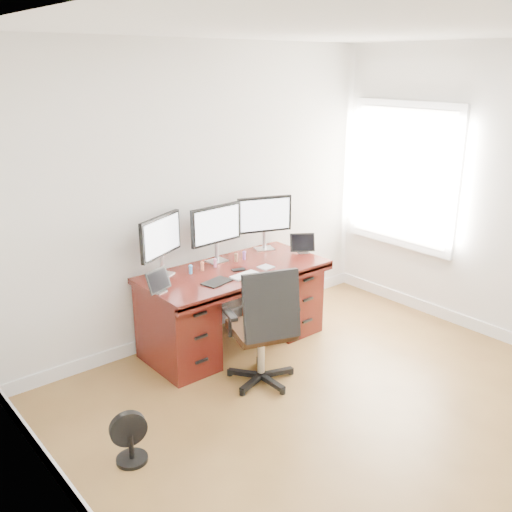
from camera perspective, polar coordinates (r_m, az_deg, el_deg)
ground at (r=4.32m, az=13.40°, el=-17.06°), size 4.50×4.50×0.00m
back_wall at (r=5.28m, az=-5.23°, el=6.12°), size 4.00×0.10×2.70m
desk at (r=5.25m, az=-2.31°, el=-4.79°), size 1.70×0.80×0.75m
office_chair at (r=4.63m, az=0.73°, el=-9.02°), size 0.69×0.69×1.02m
floor_fan at (r=3.98m, az=-12.45°, el=-17.38°), size 0.25×0.21×0.36m
monitor_left at (r=4.90m, az=-9.50°, el=1.76°), size 0.51×0.27×0.53m
monitor_center at (r=5.20m, az=-4.00°, el=2.95°), size 0.55×0.15×0.53m
monitor_right at (r=5.55m, az=0.86°, el=3.99°), size 0.53×0.22×0.53m
tablet_left at (r=4.62m, az=-9.67°, el=-2.61°), size 0.25×0.14×0.19m
tablet_right at (r=5.53m, az=4.73°, el=1.19°), size 0.24×0.19×0.19m
keyboard at (r=4.92m, az=-1.14°, el=-1.94°), size 0.27×0.13×0.01m
trackpad at (r=5.13m, az=1.00°, el=-1.12°), size 0.13×0.13×0.01m
drawing_tablet at (r=4.79m, az=-3.93°, el=-2.61°), size 0.27×0.21×0.01m
phone at (r=5.06m, az=-1.76°, el=-1.38°), size 0.13×0.09×0.01m
figurine_blue at (r=5.00m, az=-6.56°, el=-1.26°), size 0.03×0.03×0.09m
figurine_orange at (r=5.06m, az=-5.40°, el=-0.96°), size 0.03×0.03×0.09m
figurine_pink at (r=5.14m, az=-4.11°, el=-0.63°), size 0.03×0.03×0.09m
figurine_brown at (r=5.27m, az=-2.02°, el=-0.08°), size 0.03×0.03×0.09m
figurine_purple at (r=5.33m, az=-1.18°, el=0.13°), size 0.03×0.03×0.09m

